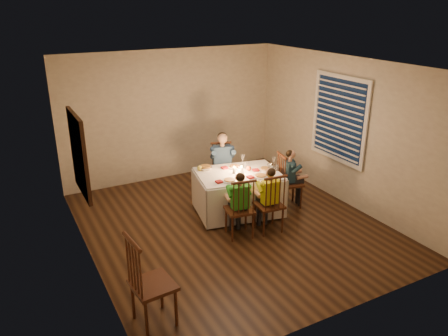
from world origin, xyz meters
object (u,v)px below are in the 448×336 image
chair_adult (223,194)px  serving_bowl (205,168)px  chair_end (288,206)px  child_yellow (268,230)px  chair_near_left (239,235)px  chair_extra (155,321)px  child_green (239,235)px  child_teal (288,206)px  chair_near_right (268,230)px  adult (223,194)px  dining_table (238,184)px

chair_adult → serving_bowl: serving_bowl is taller
chair_end → child_yellow: bearing=136.8°
chair_end → chair_near_left: bearing=122.7°
chair_adult → serving_bowl: 1.00m
child_yellow → chair_adult: bearing=-84.9°
chair_extra → child_yellow: (2.33, 1.19, 0.00)m
child_green → child_teal: (1.32, 0.50, 0.00)m
chair_adult → chair_near_right: same height
child_yellow → child_teal: child_yellow is taller
chair_extra → adult: 3.60m
dining_table → child_yellow: dining_table is taller
chair_end → child_teal: child_teal is taller
chair_adult → adult: size_ratio=0.82×
chair_end → child_teal: bearing=-168.2°
chair_extra → child_yellow: chair_extra is taller
dining_table → chair_near_left: dining_table is taller
chair_end → child_green: bearing=122.7°
chair_near_right → child_yellow: child_yellow is taller
chair_near_right → child_yellow: size_ratio=0.93×
dining_table → chair_near_right: (0.11, -0.79, -0.52)m
chair_extra → serving_bowl: serving_bowl is taller
chair_near_left → child_green: child_green is taller
dining_table → child_teal: bearing=-2.2°
chair_adult → chair_near_right: (0.00, -1.56, 0.00)m
dining_table → chair_end: dining_table is taller
chair_near_left → serving_bowl: serving_bowl is taller
chair_end → child_yellow: (-0.82, -0.57, 0.00)m
chair_extra → child_green: bearing=-60.6°
child_yellow → dining_table: bearing=-77.3°
chair_near_left → serving_bowl: size_ratio=4.36×
child_green → adult: bearing=-98.0°
adult → serving_bowl: 1.00m
chair_adult → chair_end: (0.82, -0.99, 0.00)m
chair_adult → child_teal: (0.82, -0.99, 0.00)m
chair_extra → chair_near_left: bearing=-60.6°
chair_adult → child_yellow: child_yellow is taller
dining_table → adult: size_ratio=1.29×
adult → child_teal: size_ratio=1.15×
chair_near_left → chair_near_right: bearing=-177.8°
dining_table → chair_extra: dining_table is taller
child_green → chair_extra: bearing=44.8°
chair_extra → child_teal: size_ratio=1.08×
dining_table → chair_adult: size_ratio=1.58×
adult → child_green: 1.57m
child_yellow → serving_bowl: 1.51m
adult → chair_adult: bearing=0.0°
chair_end → child_yellow: 1.00m
child_yellow → child_teal: size_ratio=1.02×
chair_near_left → chair_extra: 2.23m
chair_near_right → child_teal: 1.00m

